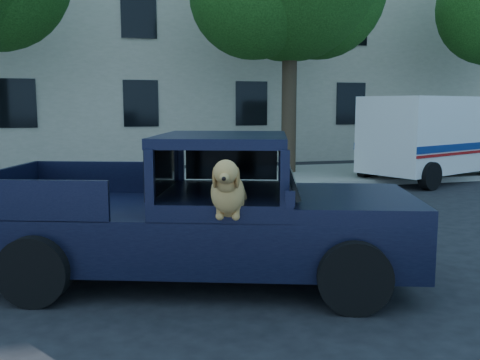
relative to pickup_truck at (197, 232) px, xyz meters
The scene contains 6 objects.
ground 1.12m from the pickup_truck, 122.76° to the right, with size 120.00×120.00×0.00m, color black.
far_sidewalk 8.44m from the pickup_truck, 93.49° to the left, with size 60.00×4.00×0.15m, color gray.
lane_stripes 3.06m from the pickup_truck, 60.26° to the left, with size 21.60×0.14×0.01m, color silver, non-canonical shape.
building_main 16.37m from the pickup_truck, 81.00° to the left, with size 26.00×6.00×9.00m, color beige.
pickup_truck is the anchor object (origin of this frame).
mail_truck 10.50m from the pickup_truck, 40.54° to the left, with size 4.74×3.47×2.36m.
Camera 1 is at (-0.67, -5.44, 2.12)m, focal length 40.00 mm.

